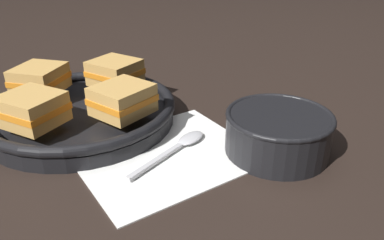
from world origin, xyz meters
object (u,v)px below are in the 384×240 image
object	(u,v)px
sandwich_near_left	(122,99)
sandwich_far_left	(40,79)
soup_bowl	(278,130)
sandwich_far_right	(32,109)
spoon	(182,144)
skillet	(81,112)
sandwich_near_right	(115,72)

from	to	relation	value
sandwich_near_left	sandwich_far_left	distance (m)	0.19
sandwich_near_left	soup_bowl	bearing A→B (deg)	-41.55
sandwich_far_left	sandwich_far_right	bearing A→B (deg)	-103.93
soup_bowl	sandwich_near_left	distance (m)	0.25
spoon	sandwich_far_left	size ratio (longest dim) A/B	1.38
sandwich_far_right	sandwich_near_left	bearing A→B (deg)	-13.93
soup_bowl	sandwich_near_left	world-z (taller)	sandwich_near_left
soup_bowl	sandwich_near_left	xyz separation A→B (m)	(-0.18, 0.16, 0.03)
soup_bowl	sandwich_far_left	xyz separation A→B (m)	(-0.28, 0.32, 0.03)
spoon	skillet	size ratio (longest dim) A/B	0.37
soup_bowl	spoon	distance (m)	0.15
sandwich_near_left	sandwich_near_right	bearing A→B (deg)	76.07
spoon	sandwich_far_right	bearing A→B (deg)	125.34
spoon	sandwich_far_left	xyz separation A→B (m)	(-0.16, 0.24, 0.06)
soup_bowl	sandwich_far_right	bearing A→B (deg)	148.18
sandwich_near_left	sandwich_far_right	distance (m)	0.13
skillet	sandwich_near_right	world-z (taller)	sandwich_near_right
soup_bowl	sandwich_far_left	bearing A→B (deg)	130.85
skillet	sandwich_far_right	bearing A→B (deg)	-147.78
skillet	sandwich_far_right	xyz separation A→B (m)	(-0.08, -0.05, 0.04)
spoon	sandwich_near_right	bearing A→B (deg)	74.02
soup_bowl	sandwich_near_right	bearing A→B (deg)	117.20
spoon	sandwich_near_right	distance (m)	0.22
soup_bowl	sandwich_far_left	size ratio (longest dim) A/B	1.37
sandwich_near_right	skillet	bearing A→B (deg)	-150.06
skillet	sandwich_far_left	xyz separation A→B (m)	(-0.05, 0.08, 0.04)
sandwich_near_right	spoon	bearing A→B (deg)	-82.06
sandwich_far_right	skillet	bearing A→B (deg)	32.22
sandwich_far_left	skillet	bearing A→B (deg)	-59.59
sandwich_far_left	sandwich_far_right	size ratio (longest dim) A/B	1.01
skillet	sandwich_far_right	size ratio (longest dim) A/B	3.79
sandwich_near_left	sandwich_near_right	world-z (taller)	same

